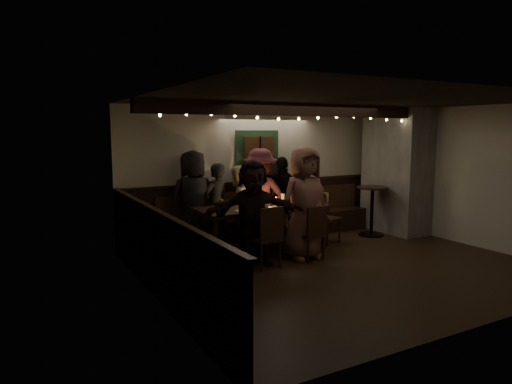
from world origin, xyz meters
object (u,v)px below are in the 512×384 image
chair_near_left (268,234)px  person_f (253,213)px  chair_end (323,214)px  person_a (193,200)px  dining_table (261,210)px  person_c (238,205)px  person_e (283,197)px  chair_near_right (313,230)px  high_top (372,205)px  person_d (260,196)px  person_b (216,205)px  person_g (304,203)px

chair_near_left → person_f: size_ratio=0.58×
chair_near_left → chair_end: size_ratio=0.97×
person_a → chair_near_left: bearing=108.5°
dining_table → person_c: (-0.14, 0.66, -0.00)m
person_c → person_e: (1.07, 0.11, 0.07)m
person_c → dining_table: bearing=81.5°
person_a → person_c: person_a is taller
chair_near_right → person_a: size_ratio=0.51×
high_top → person_c: size_ratio=0.67×
person_d → person_f: person_d is taller
person_c → person_e: person_e is taller
chair_end → person_d: size_ratio=0.56×
chair_end → dining_table: bearing=179.0°
person_b → person_c: size_ratio=1.04×
chair_end → person_f: 1.99m
person_g → high_top: bearing=17.7°
high_top → chair_near_left: bearing=-162.5°
chair_near_right → person_a: bearing=131.2°
chair_near_right → high_top: high_top is taller
person_e → person_f: (-1.46, -1.45, 0.03)m
person_a → person_f: size_ratio=1.06×
chair_near_right → person_c: size_ratio=0.61×
chair_near_right → person_e: 1.77m
chair_near_left → person_e: 2.17m
dining_table → chair_near_left: bearing=-113.8°
person_b → person_e: (1.48, 0.06, 0.04)m
chair_near_left → chair_near_right: bearing=0.7°
person_c → person_g: (0.56, -1.38, 0.19)m
chair_end → person_f: size_ratio=0.60×
chair_end → person_g: size_ratio=0.54×
person_c → chair_near_right: bearing=90.7°
chair_near_right → high_top: size_ratio=0.91×
chair_near_left → person_f: bearing=116.6°
person_e → person_c: bearing=16.2°
person_g → dining_table: bearing=119.3°
chair_near_left → person_c: size_ratio=0.65×
chair_near_left → chair_end: bearing=27.2°
person_a → person_f: 1.50m
person_a → person_c: size_ratio=1.20×
high_top → person_f: size_ratio=0.59×
high_top → person_e: size_ratio=0.62×
high_top → person_a: 3.69m
chair_end → person_f: (-1.86, -0.65, 0.28)m
person_b → person_c: bearing=150.6°
person_f → person_g: person_g is taller
dining_table → person_b: (-0.56, 0.72, 0.03)m
chair_near_left → person_d: (0.73, 1.54, 0.35)m
person_f → person_g: size_ratio=0.90×
person_f → chair_end: bearing=32.8°
chair_near_right → high_top: 2.36m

